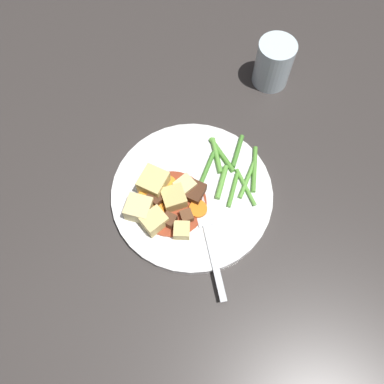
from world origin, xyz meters
name	(u,v)px	position (x,y,z in m)	size (l,w,h in m)	color
ground_plane	(192,195)	(0.00, 0.00, 0.00)	(3.00, 3.00, 0.00)	#383330
dinner_plate	(192,194)	(0.00, 0.00, 0.01)	(0.26, 0.26, 0.01)	white
stew_sauce	(172,203)	(0.04, -0.01, 0.01)	(0.11, 0.11, 0.00)	#93381E
carrot_slice_0	(154,210)	(0.07, -0.02, 0.02)	(0.03, 0.03, 0.01)	orange
carrot_slice_1	(168,184)	(0.02, -0.04, 0.02)	(0.03, 0.03, 0.01)	orange
carrot_slice_2	(198,209)	(0.01, 0.03, 0.02)	(0.03, 0.03, 0.01)	orange
carrot_slice_3	(147,196)	(0.06, -0.04, 0.02)	(0.03, 0.03, 0.01)	orange
potato_chunk_0	(156,223)	(0.08, 0.00, 0.03)	(0.04, 0.03, 0.03)	#E5CC7A
potato_chunk_1	(154,183)	(0.04, -0.05, 0.03)	(0.04, 0.04, 0.04)	#E5CC7A
potato_chunk_2	(139,209)	(0.08, -0.03, 0.03)	(0.04, 0.04, 0.03)	#EAD68C
potato_chunk_3	(182,230)	(0.06, 0.04, 0.02)	(0.02, 0.02, 0.02)	#E5CC7A
potato_chunk_4	(185,187)	(0.01, -0.01, 0.03)	(0.03, 0.03, 0.03)	#EAD68C
potato_chunk_5	(174,198)	(0.03, -0.01, 0.03)	(0.03, 0.03, 0.03)	#DBBC6B
meat_chunk_0	(169,220)	(0.06, 0.01, 0.02)	(0.02, 0.02, 0.02)	#56331E
meat_chunk_1	(195,193)	(0.00, 0.01, 0.02)	(0.02, 0.03, 0.02)	#4C2B19
meat_chunk_2	(158,197)	(0.05, -0.03, 0.02)	(0.03, 0.02, 0.02)	#4C2B19
meat_chunk_3	(187,216)	(0.04, 0.03, 0.02)	(0.02, 0.02, 0.02)	brown
green_bean_0	(206,171)	(-0.04, -0.01, 0.02)	(0.01, 0.01, 0.07)	#4C8E33
green_bean_1	(216,155)	(-0.07, -0.02, 0.02)	(0.01, 0.01, 0.06)	#66AD42
green_bean_2	(233,190)	(-0.05, 0.04, 0.02)	(0.01, 0.01, 0.06)	#599E38
green_bean_3	(238,152)	(-0.10, 0.00, 0.02)	(0.01, 0.01, 0.06)	#4C8E33
green_bean_4	(247,179)	(-0.08, 0.05, 0.02)	(0.01, 0.01, 0.07)	#66AD42
green_bean_5	(254,169)	(-0.10, 0.04, 0.02)	(0.01, 0.01, 0.08)	#599E38
green_bean_6	(246,187)	(-0.07, 0.05, 0.02)	(0.01, 0.01, 0.07)	#66AD42
green_bean_7	(222,182)	(-0.04, 0.02, 0.02)	(0.01, 0.01, 0.06)	#66AD42
green_bean_8	(222,155)	(-0.08, -0.01, 0.02)	(0.01, 0.01, 0.07)	#599E38
fork	(209,239)	(0.04, 0.07, 0.02)	(0.11, 0.16, 0.00)	silver
water_glass	(274,63)	(-0.27, -0.07, 0.04)	(0.07, 0.07, 0.09)	silver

